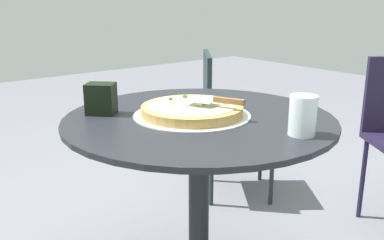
% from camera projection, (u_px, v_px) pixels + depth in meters
% --- Properties ---
extents(patio_table, '(0.93, 0.93, 0.73)m').
position_uv_depth(patio_table, '(199.00, 170.00, 1.53)').
color(patio_table, '#212329').
rests_on(patio_table, ground).
extents(pizza_on_tray, '(0.41, 0.41, 0.06)m').
position_uv_depth(pizza_on_tray, '(192.00, 110.00, 1.48)').
color(pizza_on_tray, silver).
rests_on(pizza_on_tray, patio_table).
extents(pizza_server, '(0.21, 0.13, 0.02)m').
position_uv_depth(pizza_server, '(215.00, 100.00, 1.44)').
color(pizza_server, silver).
rests_on(pizza_server, pizza_on_tray).
extents(drinking_cup, '(0.08, 0.08, 0.12)m').
position_uv_depth(drinking_cup, '(303.00, 115.00, 1.26)').
color(drinking_cup, white).
rests_on(drinking_cup, patio_table).
extents(napkin_dispenser, '(0.12, 0.12, 0.11)m').
position_uv_depth(napkin_dispenser, '(101.00, 99.00, 1.50)').
color(napkin_dispenser, black).
rests_on(napkin_dispenser, patio_table).
extents(patio_chair_far, '(0.55, 0.55, 0.83)m').
position_uv_depth(patio_chair_far, '(226.00, 114.00, 2.44)').
color(patio_chair_far, '#1F2C30').
rests_on(patio_chair_far, ground).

